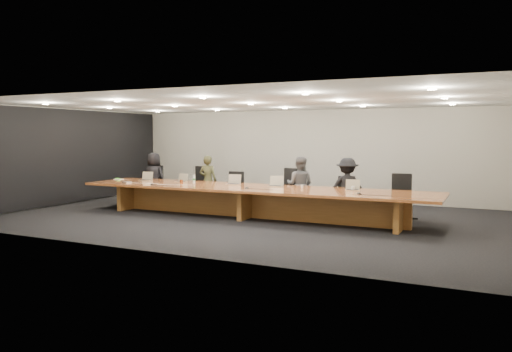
{
  "coord_description": "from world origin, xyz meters",
  "views": [
    {
      "loc": [
        5.35,
        -10.9,
        2.02
      ],
      "look_at": [
        0.0,
        0.3,
        1.0
      ],
      "focal_mm": 35.0,
      "sensor_mm": 36.0,
      "label": 1
    }
  ],
  "objects_px": {
    "conference_table": "(251,196)",
    "amber_mug": "(181,182)",
    "paper_cup_near": "(302,186)",
    "laptop_c": "(233,179)",
    "mic_right": "(359,193)",
    "paper_cup_far": "(353,188)",
    "chair_left": "(195,185)",
    "chair_mid_right": "(286,190)",
    "laptop_e": "(353,185)",
    "laptop_b": "(181,178)",
    "laptop_d": "(275,181)",
    "chair_far_right": "(402,197)",
    "laptop_a": "(146,176)",
    "water_bottle": "(194,179)",
    "chair_far_left": "(152,184)",
    "person_b": "(208,181)",
    "chair_mid_left": "(234,190)",
    "person_a": "(154,177)",
    "person_d": "(347,187)",
    "mic_center": "(247,188)",
    "person_c": "(300,185)",
    "av_box": "(127,182)",
    "mic_left": "(152,184)",
    "chair_right": "(346,196)"
  },
  "relations": [
    {
      "from": "laptop_b",
      "to": "mic_right",
      "type": "xyz_separation_m",
      "value": [
        5.08,
        -0.73,
        -0.1
      ]
    },
    {
      "from": "chair_left",
      "to": "paper_cup_near",
      "type": "xyz_separation_m",
      "value": [
        3.65,
        -0.98,
        0.22
      ]
    },
    {
      "from": "chair_mid_left",
      "to": "laptop_b",
      "type": "height_order",
      "value": "chair_mid_left"
    },
    {
      "from": "person_c",
      "to": "av_box",
      "type": "bearing_deg",
      "value": 16.43
    },
    {
      "from": "conference_table",
      "to": "laptop_d",
      "type": "xyz_separation_m",
      "value": [
        0.48,
        0.41,
        0.36
      ]
    },
    {
      "from": "paper_cup_far",
      "to": "mic_center",
      "type": "height_order",
      "value": "paper_cup_far"
    },
    {
      "from": "laptop_b",
      "to": "av_box",
      "type": "distance_m",
      "value": 1.43
    },
    {
      "from": "person_c",
      "to": "mic_center",
      "type": "xyz_separation_m",
      "value": [
        -0.78,
        -1.51,
        0.03
      ]
    },
    {
      "from": "laptop_b",
      "to": "paper_cup_near",
      "type": "distance_m",
      "value": 3.54
    },
    {
      "from": "conference_table",
      "to": "laptop_d",
      "type": "distance_m",
      "value": 0.73
    },
    {
      "from": "person_a",
      "to": "mic_right",
      "type": "xyz_separation_m",
      "value": [
        6.63,
        -1.6,
        0.02
      ]
    },
    {
      "from": "chair_mid_right",
      "to": "mic_left",
      "type": "relative_size",
      "value": 10.48
    },
    {
      "from": "chair_far_right",
      "to": "laptop_d",
      "type": "bearing_deg",
      "value": -178.83
    },
    {
      "from": "chair_left",
      "to": "laptop_d",
      "type": "distance_m",
      "value": 3.06
    },
    {
      "from": "person_c",
      "to": "laptop_b",
      "type": "bearing_deg",
      "value": 10.08
    },
    {
      "from": "person_a",
      "to": "paper_cup_near",
      "type": "xyz_separation_m",
      "value": [
        5.09,
        -0.94,
        0.04
      ]
    },
    {
      "from": "chair_right",
      "to": "mic_center",
      "type": "distance_m",
      "value": 2.52
    },
    {
      "from": "conference_table",
      "to": "amber_mug",
      "type": "height_order",
      "value": "amber_mug"
    },
    {
      "from": "paper_cup_far",
      "to": "mic_left",
      "type": "distance_m",
      "value": 5.08
    },
    {
      "from": "chair_left",
      "to": "paper_cup_far",
      "type": "distance_m",
      "value": 4.97
    },
    {
      "from": "laptop_c",
      "to": "amber_mug",
      "type": "distance_m",
      "value": 1.41
    },
    {
      "from": "chair_far_right",
      "to": "paper_cup_far",
      "type": "relative_size",
      "value": 11.36
    },
    {
      "from": "chair_mid_left",
      "to": "person_a",
      "type": "xyz_separation_m",
      "value": [
        -2.78,
        0.07,
        0.23
      ]
    },
    {
      "from": "chair_mid_right",
      "to": "laptop_e",
      "type": "bearing_deg",
      "value": -1.76
    },
    {
      "from": "chair_left",
      "to": "amber_mug",
      "type": "distance_m",
      "value": 1.34
    },
    {
      "from": "paper_cup_far",
      "to": "mic_right",
      "type": "xyz_separation_m",
      "value": [
        0.31,
        -0.69,
        -0.03
      ]
    },
    {
      "from": "chair_far_right",
      "to": "laptop_b",
      "type": "xyz_separation_m",
      "value": [
        -5.74,
        -0.82,
        0.31
      ]
    },
    {
      "from": "paper_cup_near",
      "to": "mic_right",
      "type": "relative_size",
      "value": 0.59
    },
    {
      "from": "mic_left",
      "to": "chair_far_right",
      "type": "bearing_deg",
      "value": 16.77
    },
    {
      "from": "chair_mid_right",
      "to": "person_c",
      "type": "height_order",
      "value": "person_c"
    },
    {
      "from": "paper_cup_near",
      "to": "laptop_c",
      "type": "bearing_deg",
      "value": 178.11
    },
    {
      "from": "paper_cup_far",
      "to": "mic_right",
      "type": "height_order",
      "value": "paper_cup_far"
    },
    {
      "from": "chair_far_right",
      "to": "person_a",
      "type": "bearing_deg",
      "value": 165.42
    },
    {
      "from": "laptop_d",
      "to": "chair_mid_left",
      "type": "bearing_deg",
      "value": 144.33
    },
    {
      "from": "chair_far_left",
      "to": "person_b",
      "type": "bearing_deg",
      "value": -0.24
    },
    {
      "from": "mic_center",
      "to": "mic_right",
      "type": "distance_m",
      "value": 2.71
    },
    {
      "from": "chair_left",
      "to": "paper_cup_far",
      "type": "height_order",
      "value": "chair_left"
    },
    {
      "from": "laptop_c",
      "to": "amber_mug",
      "type": "bearing_deg",
      "value": -174.07
    },
    {
      "from": "chair_right",
      "to": "laptop_e",
      "type": "xyz_separation_m",
      "value": [
        0.37,
        -0.8,
        0.37
      ]
    },
    {
      "from": "laptop_a",
      "to": "chair_far_right",
      "type": "bearing_deg",
      "value": -1.96
    },
    {
      "from": "chair_mid_left",
      "to": "mic_right",
      "type": "xyz_separation_m",
      "value": [
        3.85,
        -1.53,
        0.25
      ]
    },
    {
      "from": "chair_mid_right",
      "to": "person_d",
      "type": "xyz_separation_m",
      "value": [
        1.66,
        -0.04,
        0.14
      ]
    },
    {
      "from": "person_d",
      "to": "laptop_c",
      "type": "distance_m",
      "value": 2.9
    },
    {
      "from": "laptop_a",
      "to": "water_bottle",
      "type": "relative_size",
      "value": 1.48
    },
    {
      "from": "chair_mid_right",
      "to": "chair_far_right",
      "type": "relative_size",
      "value": 1.05
    },
    {
      "from": "person_a",
      "to": "person_d",
      "type": "distance_m",
      "value": 5.98
    },
    {
      "from": "amber_mug",
      "to": "paper_cup_near",
      "type": "bearing_deg",
      "value": 4.98
    },
    {
      "from": "laptop_d",
      "to": "laptop_e",
      "type": "xyz_separation_m",
      "value": [
        1.95,
        -0.04,
        -0.01
      ]
    },
    {
      "from": "person_c",
      "to": "paper_cup_far",
      "type": "relative_size",
      "value": 14.86
    },
    {
      "from": "laptop_a",
      "to": "mic_left",
      "type": "distance_m",
      "value": 1.3
    }
  ]
}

